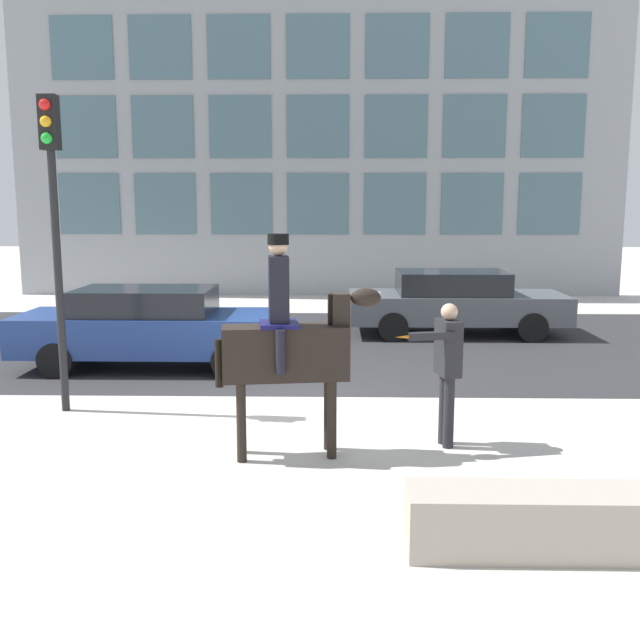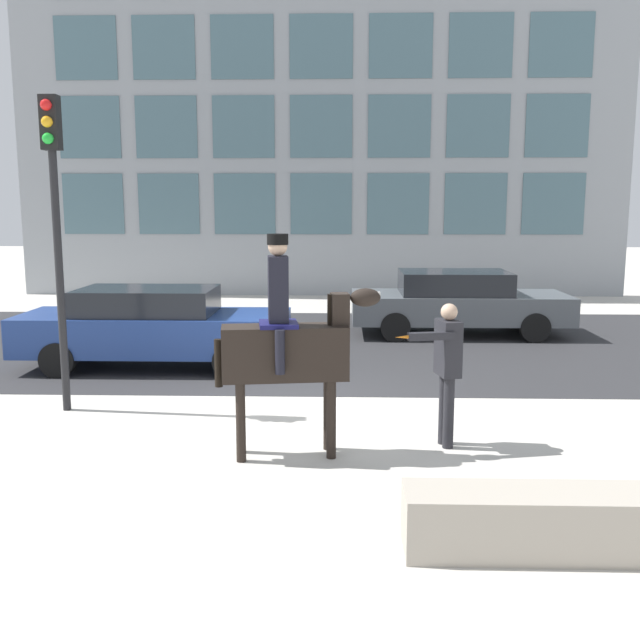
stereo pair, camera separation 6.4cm
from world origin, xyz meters
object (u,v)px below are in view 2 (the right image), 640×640
(pedestrian_bystander, at_px, (447,363))
(planter_ledge, at_px, (550,522))
(mounted_horse_lead, at_px, (288,345))
(street_car_near_lane, at_px, (154,326))
(street_car_far_lane, at_px, (457,302))
(traffic_light, at_px, (55,205))

(pedestrian_bystander, relative_size, planter_ledge, 0.72)
(mounted_horse_lead, height_order, pedestrian_bystander, mounted_horse_lead)
(street_car_near_lane, relative_size, planter_ledge, 1.95)
(street_car_far_lane, bearing_deg, mounted_horse_lead, -112.00)
(pedestrian_bystander, distance_m, traffic_light, 5.67)
(planter_ledge, bearing_deg, street_car_near_lane, 127.03)
(mounted_horse_lead, distance_m, street_car_far_lane, 8.58)
(mounted_horse_lead, bearing_deg, traffic_light, 144.22)
(street_car_far_lane, distance_m, traffic_light, 9.24)
(pedestrian_bystander, bearing_deg, mounted_horse_lead, -0.18)
(street_car_far_lane, bearing_deg, pedestrian_bystander, -100.07)
(pedestrian_bystander, distance_m, planter_ledge, 2.83)
(pedestrian_bystander, relative_size, traffic_light, 0.40)
(street_car_far_lane, bearing_deg, traffic_light, -136.45)
(mounted_horse_lead, bearing_deg, pedestrian_bystander, 3.39)
(pedestrian_bystander, bearing_deg, traffic_light, -26.38)
(mounted_horse_lead, bearing_deg, planter_ledge, -52.34)
(street_car_far_lane, height_order, traffic_light, traffic_light)
(street_car_near_lane, xyz_separation_m, traffic_light, (-0.56, -2.71, 2.14))
(mounted_horse_lead, bearing_deg, street_car_far_lane, 60.03)
(planter_ledge, bearing_deg, pedestrian_bystander, 100.37)
(traffic_light, bearing_deg, mounted_horse_lead, -27.81)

